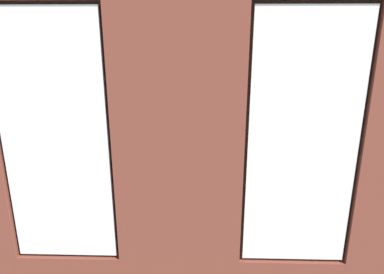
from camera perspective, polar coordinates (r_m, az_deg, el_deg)
The scene contains 16 objects.
ground_plane at distance 6.05m, azimuth -0.40°, elevation -10.00°, with size 7.26×5.93×0.10m, color brown.
brick_wall_with_windows at distance 3.01m, azimuth -2.31°, elevation -3.60°, with size 6.66×0.30×3.32m.
couch_by_window at distance 4.22m, azimuth -6.09°, elevation -17.11°, with size 1.87×0.87×0.80m.
couch_left at distance 5.78m, azimuth 26.70°, elevation -9.11°, with size 0.94×2.10×0.80m.
coffee_table at distance 5.61m, azimuth 1.33°, elevation -7.60°, with size 1.46×0.72×0.41m.
cup_ceramic at distance 5.48m, azimuth 2.49°, elevation -7.14°, with size 0.08×0.08×0.10m, color silver.
candle_jar at distance 5.57m, azimuth 1.34°, elevation -6.67°, with size 0.08×0.08×0.10m, color #B7333D.
table_plant_small at distance 5.68m, azimuth 5.43°, elevation -5.56°, with size 0.14×0.14×0.22m.
remote_gray at distance 5.68m, azimuth -0.51°, elevation -6.65°, with size 0.05×0.17×0.02m, color #59595B.
media_console at distance 7.00m, azimuth -25.57°, elevation -5.07°, with size 1.01×0.42×0.54m, color black.
tv_flatscreen at distance 6.82m, azimuth -26.16°, elevation -0.57°, with size 0.90×0.20×0.61m.
potted_plant_near_tv at distance 5.89m, azimuth -25.18°, elevation -6.70°, with size 0.54×0.54×0.73m.
potted_plant_mid_room_small at distance 6.73m, azimuth 5.74°, elevation -4.03°, with size 0.27×0.27×0.44m.
potted_plant_beside_window_right at distance 4.32m, azimuth -25.51°, elevation -11.25°, with size 1.06×1.06×1.35m.
potted_plant_corner_near_left at distance 8.04m, azimuth 20.34°, elevation 1.26°, with size 0.81×0.71×1.18m.
potted_plant_by_left_couch at distance 6.87m, azimuth 18.79°, elevation -3.06°, with size 0.46×0.46×0.67m.
Camera 1 is at (-0.21, 5.40, 2.68)m, focal length 32.00 mm.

